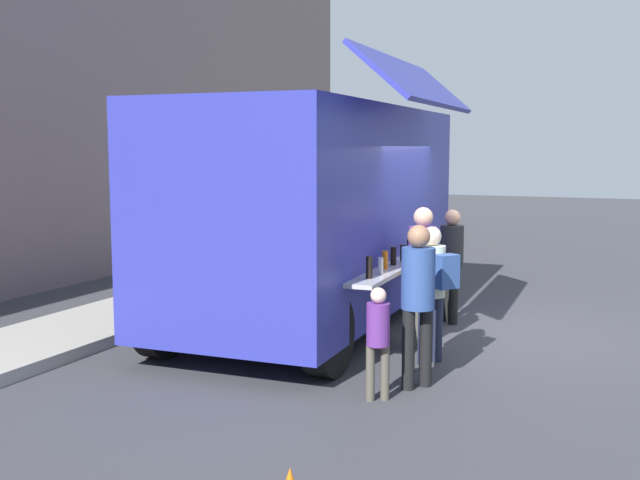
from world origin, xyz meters
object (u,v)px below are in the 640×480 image
(customer_rear_waiting, at_px, (418,291))
(customer_mid_with_backpack, at_px, (433,280))
(food_truck_main, at_px, (318,208))
(trash_bin, at_px, (294,246))
(customer_extra_browsing, at_px, (452,256))
(child_near_queue, at_px, (378,333))
(customer_front_ordering, at_px, (422,265))

(customer_rear_waiting, bearing_deg, customer_mid_with_backpack, -48.41)
(food_truck_main, height_order, trash_bin, food_truck_main)
(food_truck_main, distance_m, customer_mid_with_backpack, 2.52)
(food_truck_main, distance_m, customer_extra_browsing, 2.00)
(food_truck_main, relative_size, customer_rear_waiting, 3.59)
(food_truck_main, distance_m, trash_bin, 4.80)
(customer_rear_waiting, xyz_separation_m, child_near_queue, (-0.54, 0.24, -0.34))
(customer_front_ordering, bearing_deg, child_near_queue, 106.33)
(food_truck_main, xyz_separation_m, customer_mid_with_backpack, (-1.33, -2.03, -0.68))
(customer_mid_with_backpack, bearing_deg, trash_bin, -17.54)
(trash_bin, height_order, customer_mid_with_backpack, customer_mid_with_backpack)
(customer_rear_waiting, bearing_deg, trash_bin, -19.06)
(customer_front_ordering, bearing_deg, food_truck_main, -9.59)
(customer_front_ordering, height_order, child_near_queue, customer_front_ordering)
(customer_extra_browsing, bearing_deg, customer_front_ordering, 54.45)
(customer_front_ordering, xyz_separation_m, child_near_queue, (-2.17, -0.19, -0.36))
(trash_bin, bearing_deg, customer_rear_waiting, -144.90)
(customer_extra_browsing, bearing_deg, food_truck_main, -10.13)
(customer_extra_browsing, xyz_separation_m, child_near_queue, (-3.60, -0.17, -0.29))
(trash_bin, xyz_separation_m, customer_rear_waiting, (-6.32, -4.44, 0.51))
(customer_mid_with_backpack, bearing_deg, customer_extra_browsing, -48.09)
(customer_mid_with_backpack, distance_m, child_near_queue, 1.52)
(customer_rear_waiting, bearing_deg, food_truck_main, -11.13)
(food_truck_main, relative_size, customer_mid_with_backpack, 3.85)
(food_truck_main, xyz_separation_m, child_near_queue, (-2.81, -1.88, -0.97))
(trash_bin, bearing_deg, customer_extra_browsing, -128.97)
(customer_mid_with_backpack, bearing_deg, customer_front_ordering, -30.47)
(customer_rear_waiting, relative_size, customer_extra_browsing, 1.05)
(trash_bin, bearing_deg, child_near_queue, -148.51)
(trash_bin, xyz_separation_m, child_near_queue, (-6.86, -4.20, 0.17))
(customer_mid_with_backpack, relative_size, customer_rear_waiting, 0.93)
(food_truck_main, relative_size, customer_extra_browsing, 3.78)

